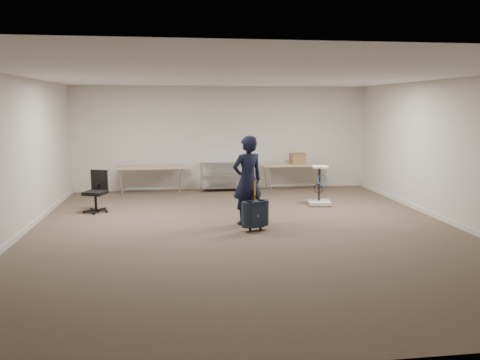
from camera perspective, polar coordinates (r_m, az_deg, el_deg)
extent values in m
plane|color=#463A2A|center=(8.62, 0.83, -6.30)|extent=(9.00, 9.00, 0.00)
plane|color=beige|center=(12.81, -2.18, 5.12)|extent=(8.00, 0.00, 8.00)
plane|color=beige|center=(4.02, 10.54, -3.86)|extent=(8.00, 0.00, 8.00)
plane|color=beige|center=(8.71, -26.18, 2.30)|extent=(0.00, 9.00, 9.00)
plane|color=beige|center=(9.79, 24.71, 3.05)|extent=(0.00, 9.00, 9.00)
plane|color=white|center=(8.33, 0.87, 12.61)|extent=(8.00, 8.00, 0.00)
cube|color=beige|center=(12.96, -2.14, -0.85)|extent=(8.00, 0.02, 0.10)
cube|color=beige|center=(8.95, -25.51, -6.31)|extent=(0.02, 9.00, 0.10)
cube|color=beige|center=(10.00, 24.15, -4.66)|extent=(0.02, 9.00, 0.10)
cube|color=#9F8A61|center=(12.29, -10.76, 1.57)|extent=(1.80, 0.75, 0.03)
cylinder|color=#93949B|center=(12.37, -10.69, -1.02)|extent=(1.50, 0.02, 0.02)
cylinder|color=#93949B|center=(12.11, -14.33, -0.41)|extent=(0.13, 0.04, 0.69)
cylinder|color=#93949B|center=(12.02, -7.21, -0.26)|extent=(0.13, 0.04, 0.69)
cylinder|color=#93949B|center=(12.69, -14.03, 0.03)|extent=(0.13, 0.04, 0.69)
cylinder|color=#93949B|center=(12.62, -7.25, 0.18)|extent=(0.13, 0.04, 0.69)
cube|color=#9F8A61|center=(12.67, 6.67, 1.89)|extent=(1.80, 0.75, 0.03)
cylinder|color=#93949B|center=(12.75, 6.63, -0.62)|extent=(1.50, 0.02, 0.02)
cylinder|color=#93949B|center=(12.26, 3.59, -0.03)|extent=(0.13, 0.04, 0.69)
cylinder|color=#93949B|center=(12.64, 10.28, 0.12)|extent=(0.13, 0.04, 0.69)
cylinder|color=#93949B|center=(12.84, 3.07, 0.39)|extent=(0.13, 0.04, 0.69)
cylinder|color=#93949B|center=(13.21, 9.47, 0.52)|extent=(0.13, 0.04, 0.69)
cylinder|color=silver|center=(12.35, -4.69, 0.27)|extent=(0.02, 0.02, 0.80)
cylinder|color=silver|center=(12.47, 0.83, 0.39)|extent=(0.02, 0.02, 0.80)
cylinder|color=silver|center=(12.80, -4.80, 0.58)|extent=(0.02, 0.02, 0.80)
cylinder|color=silver|center=(12.91, 0.53, 0.69)|extent=(0.02, 0.02, 0.80)
cube|color=silver|center=(12.67, -2.01, -0.85)|extent=(1.20, 0.45, 0.02)
cube|color=silver|center=(12.61, -2.02, 0.71)|extent=(1.20, 0.45, 0.02)
cube|color=silver|center=(12.57, -2.03, 2.20)|extent=(1.20, 0.45, 0.01)
imported|color=black|center=(8.99, 0.92, -0.04)|extent=(0.73, 0.60, 1.72)
cube|color=#151E30|center=(8.60, 1.88, -4.10)|extent=(0.39, 0.30, 0.47)
cube|color=black|center=(8.68, 1.81, -5.68)|extent=(0.34, 0.23, 0.03)
cylinder|color=black|center=(8.62, 1.22, -6.08)|extent=(0.04, 0.07, 0.06)
cylinder|color=black|center=(8.72, 2.50, -5.91)|extent=(0.04, 0.07, 0.06)
torus|color=black|center=(8.54, 1.88, -2.39)|extent=(0.15, 0.07, 0.15)
cube|color=orange|center=(8.53, 1.83, -1.23)|extent=(0.03, 0.02, 0.36)
cylinder|color=black|center=(10.60, -17.14, -3.56)|extent=(0.55, 0.55, 0.08)
cylinder|color=black|center=(10.56, -17.18, -2.57)|extent=(0.05, 0.05, 0.36)
cube|color=black|center=(10.53, -17.23, -1.50)|extent=(0.54, 0.54, 0.07)
cube|color=black|center=(10.66, -16.77, 0.03)|extent=(0.38, 0.18, 0.44)
cube|color=beige|center=(11.00, 9.62, -2.72)|extent=(0.56, 0.56, 0.08)
cylinder|color=black|center=(10.77, 8.92, -3.18)|extent=(0.06, 0.06, 0.04)
cylinder|color=black|center=(10.97, 9.61, -0.43)|extent=(0.05, 0.05, 0.79)
cube|color=beige|center=(10.87, 9.74, 1.59)|extent=(0.39, 0.34, 0.04)
torus|color=blue|center=(10.85, 10.07, -0.02)|extent=(0.27, 0.14, 0.24)
cube|color=#A37F4C|center=(12.75, 7.01, 2.64)|extent=(0.42, 0.34, 0.28)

